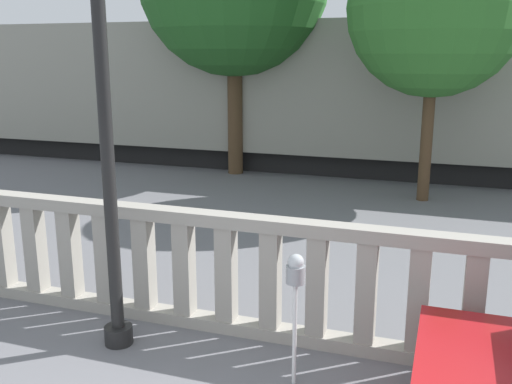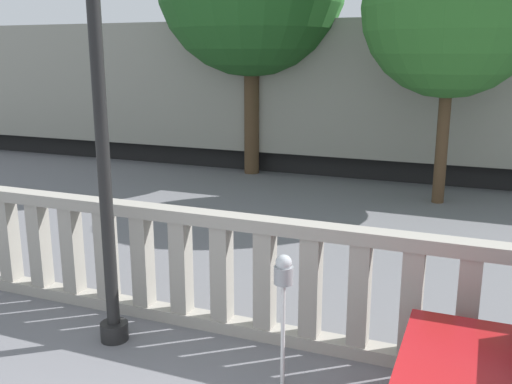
# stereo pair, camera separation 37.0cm
# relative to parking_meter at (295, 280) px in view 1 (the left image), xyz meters

# --- Properties ---
(balustrade) EXTENTS (14.88, 0.24, 1.36)m
(balustrade) POSITION_rel_parking_meter_xyz_m (-0.48, 0.78, -0.36)
(balustrade) COLOR #9E998E
(balustrade) RESTS_ON ground
(parking_meter) EXTENTS (0.18, 0.18, 1.29)m
(parking_meter) POSITION_rel_parking_meter_xyz_m (0.00, 0.00, 0.00)
(parking_meter) COLOR silver
(parking_meter) RESTS_ON ground
(train_near) EXTENTS (29.22, 2.77, 4.44)m
(train_near) POSITION_rel_parking_meter_xyz_m (-3.25, 10.38, 0.97)
(train_near) COLOR black
(train_near) RESTS_ON ground
(tree_left) EXTENTS (3.51, 3.51, 5.66)m
(tree_left) POSITION_rel_parking_meter_xyz_m (0.76, 7.60, 2.86)
(tree_left) COLOR #4C3823
(tree_left) RESTS_ON ground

